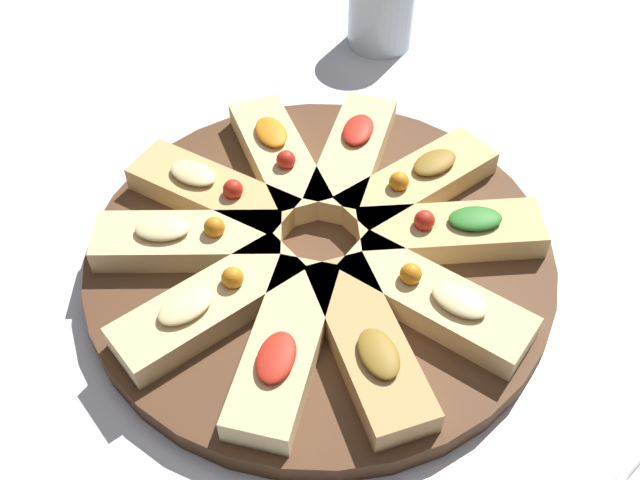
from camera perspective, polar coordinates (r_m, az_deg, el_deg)
name	(u,v)px	position (r m, az deg, el deg)	size (l,w,h in m)	color
ground_plane	(320,265)	(0.72, 0.00, -1.88)	(3.00, 3.00, 0.00)	silver
serving_board	(320,257)	(0.71, 0.00, -1.30)	(0.44, 0.44, 0.02)	#51331E
focaccia_slice_0	(353,154)	(0.77, 2.51, 6.55)	(0.10, 0.18, 0.03)	#E5C689
focaccia_slice_1	(278,156)	(0.77, -3.20, 6.39)	(0.17, 0.15, 0.04)	#E5C689
focaccia_slice_2	(213,192)	(0.74, -8.17, 3.64)	(0.17, 0.06, 0.04)	tan
focaccia_slice_3	(188,240)	(0.70, -10.03, 0.00)	(0.18, 0.14, 0.04)	#E5C689
focaccia_slice_4	(209,305)	(0.65, -8.47, -4.94)	(0.11, 0.18, 0.04)	#E5C689
focaccia_slice_5	(284,348)	(0.62, -2.76, -8.19)	(0.10, 0.18, 0.03)	#E5C689
focaccia_slice_6	(368,345)	(0.62, 3.70, -7.95)	(0.17, 0.15, 0.03)	tan
focaccia_slice_7	(435,300)	(0.65, 8.77, -4.57)	(0.18, 0.07, 0.04)	#E5C689
focaccia_slice_8	(450,231)	(0.71, 9.90, 0.65)	(0.17, 0.14, 0.04)	#DBB775
focaccia_slice_9	(417,183)	(0.75, 7.43, 4.33)	(0.12, 0.18, 0.04)	#DBB775
water_glass	(381,12)	(0.98, 4.68, 16.95)	(0.08, 0.08, 0.09)	silver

